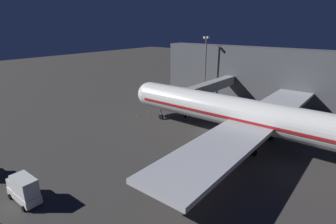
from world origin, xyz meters
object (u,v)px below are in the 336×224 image
Objects in this scene: jet_bridge at (206,88)px; traffic_cone_nose_port at (150,111)px; apron_floodlight_mast at (205,62)px; cargo_truck_aft at (24,189)px; traffic_cone_nose_starboard at (138,116)px; airliner_at_gate at (255,117)px.

traffic_cone_nose_port is at bearing -39.80° from jet_bridge.
jet_bridge is at bearing 31.97° from apron_floodlight_mast.
traffic_cone_nose_starboard is at bearing -159.76° from cargo_truck_aft.
cargo_truck_aft is 9.90× the size of traffic_cone_nose_port.
airliner_at_gate is 105.42× the size of traffic_cone_nose_starboard.
jet_bridge is at bearing -126.09° from airliner_at_gate.
cargo_truck_aft is at bearing 20.24° from traffic_cone_nose_starboard.
traffic_cone_nose_port is (-36.70, -11.91, -1.56)m from cargo_truck_aft.
traffic_cone_nose_port is (11.27, -9.38, -5.34)m from jet_bridge.
apron_floodlight_mast reaches higher than jet_bridge.
airliner_at_gate is at bearing 53.91° from jet_bridge.
cargo_truck_aft is 9.90× the size of traffic_cone_nose_starboard.
apron_floodlight_mast is at bearing 176.13° from traffic_cone_nose_starboard.
traffic_cone_nose_port is at bearing -162.02° from cargo_truck_aft.
airliner_at_gate is 28.42m from traffic_cone_nose_starboard.
traffic_cone_nose_port and traffic_cone_nose_starboard have the same top height.
airliner_at_gate is 22.86m from jet_bridge.
cargo_truck_aft is at bearing 9.50° from apron_floodlight_mast.
apron_floodlight_mast is at bearing -148.03° from jet_bridge.
cargo_truck_aft is at bearing 3.01° from jet_bridge.
apron_floodlight_mast is 3.33× the size of cargo_truck_aft.
apron_floodlight_mast is at bearing -134.46° from airliner_at_gate.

